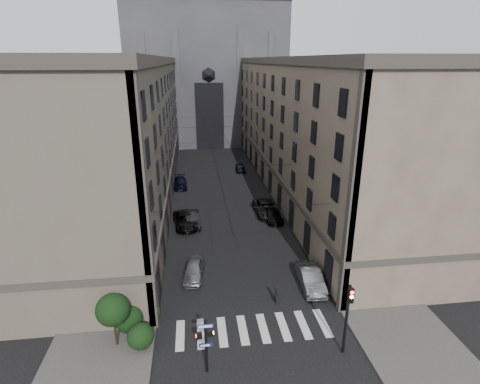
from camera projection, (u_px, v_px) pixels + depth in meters
name	position (u px, v px, depth m)	size (l,w,h in m)	color
sidewalk_left	(149.00, 193.00, 54.92)	(7.00, 80.00, 0.15)	#383533
sidewalk_right	(288.00, 187.00, 57.42)	(7.00, 80.00, 0.15)	#383533
zebra_crossing	(253.00, 329.00, 27.20)	(11.00, 3.20, 0.01)	beige
building_left	(122.00, 130.00, 51.48)	(13.60, 60.60, 18.85)	#514A3E
building_right	(311.00, 126.00, 54.67)	(13.60, 60.60, 18.85)	brown
gothic_tower	(206.00, 63.00, 86.68)	(35.00, 23.00, 58.00)	#2D2D33
pedestrian_signal_left	(206.00, 341.00, 22.74)	(1.02, 0.38, 4.00)	black
traffic_light_right	(348.00, 312.00, 23.89)	(0.34, 0.50, 5.20)	black
shrub_cluster	(128.00, 318.00, 25.57)	(3.90, 4.40, 3.90)	black
tram_wires	(220.00, 143.00, 53.43)	(14.00, 60.00, 0.43)	black
car_left_near	(194.00, 270.00, 33.44)	(1.76, 4.36, 1.49)	slate
car_left_midnear	(193.00, 219.00, 44.06)	(1.63, 4.67, 1.54)	black
car_left_midfar	(185.00, 220.00, 43.76)	(2.56, 5.54, 1.54)	black
car_left_far	(180.00, 183.00, 57.21)	(1.98, 4.87, 1.41)	black
car_right_near	(311.00, 278.00, 32.06)	(1.74, 4.99, 1.64)	slate
car_right_midnear	(266.00, 208.00, 47.17)	(2.67, 5.78, 1.61)	black
car_right_midfar	(273.00, 214.00, 45.56)	(1.93, 4.76, 1.38)	black
car_right_far	(240.00, 168.00, 65.37)	(1.57, 3.90, 1.33)	black
pedestrian	(276.00, 294.00, 29.87)	(0.57, 0.38, 1.57)	black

